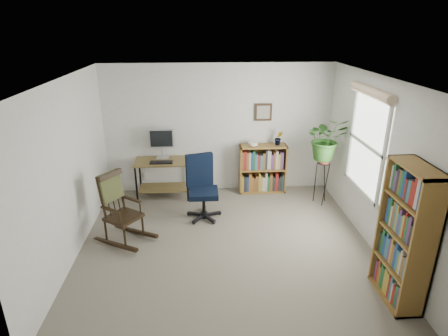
{
  "coord_description": "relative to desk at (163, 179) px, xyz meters",
  "views": [
    {
      "loc": [
        -0.33,
        -4.72,
        3.05
      ],
      "look_at": [
        0.0,
        0.4,
        1.05
      ],
      "focal_mm": 30.0,
      "sensor_mm": 36.0,
      "label": 1
    }
  ],
  "objects": [
    {
      "name": "floor",
      "position": [
        1.05,
        -1.7,
        -0.36
      ],
      "size": [
        4.2,
        4.0,
        0.0
      ],
      "primitive_type": "cube",
      "color": "slate",
      "rests_on": "ground"
    },
    {
      "name": "ceiling",
      "position": [
        1.05,
        -1.7,
        2.04
      ],
      "size": [
        4.2,
        4.0,
        0.0
      ],
      "primitive_type": "cube",
      "color": "silver",
      "rests_on": "ground"
    },
    {
      "name": "wall_back",
      "position": [
        1.05,
        0.3,
        0.84
      ],
      "size": [
        4.2,
        0.0,
        2.4
      ],
      "primitive_type": "cube",
      "color": "silver",
      "rests_on": "ground"
    },
    {
      "name": "wall_front",
      "position": [
        1.05,
        -3.7,
        0.84
      ],
      "size": [
        4.2,
        0.0,
        2.4
      ],
      "primitive_type": "cube",
      "color": "silver",
      "rests_on": "ground"
    },
    {
      "name": "wall_left",
      "position": [
        -1.05,
        -1.7,
        0.84
      ],
      "size": [
        0.0,
        4.0,
        2.4
      ],
      "primitive_type": "cube",
      "color": "silver",
      "rests_on": "ground"
    },
    {
      "name": "wall_right",
      "position": [
        3.15,
        -1.7,
        0.84
      ],
      "size": [
        0.0,
        4.0,
        2.4
      ],
      "primitive_type": "cube",
      "color": "silver",
      "rests_on": "ground"
    },
    {
      "name": "window",
      "position": [
        3.11,
        -1.4,
        1.04
      ],
      "size": [
        0.12,
        1.2,
        1.5
      ],
      "primitive_type": null,
      "color": "silver",
      "rests_on": "wall_right"
    },
    {
      "name": "desk",
      "position": [
        0.0,
        0.0,
        0.0
      ],
      "size": [
        0.99,
        0.54,
        0.71
      ],
      "primitive_type": null,
      "color": "brown",
      "rests_on": "floor"
    },
    {
      "name": "monitor",
      "position": [
        0.0,
        0.14,
        0.64
      ],
      "size": [
        0.46,
        0.16,
        0.56
      ],
      "primitive_type": null,
      "color": "#B3B2B7",
      "rests_on": "desk"
    },
    {
      "name": "keyboard",
      "position": [
        0.0,
        -0.12,
        0.37
      ],
      "size": [
        0.4,
        0.15,
        0.02
      ],
      "primitive_type": "cube",
      "color": "black",
      "rests_on": "desk"
    },
    {
      "name": "office_chair",
      "position": [
        0.74,
        -0.87,
        0.18
      ],
      "size": [
        0.73,
        0.73,
        1.08
      ],
      "primitive_type": null,
      "rotation": [
        0.0,
        0.0,
        0.28
      ],
      "color": "black",
      "rests_on": "floor"
    },
    {
      "name": "rocking_chair",
      "position": [
        -0.44,
        -1.49,
        0.18
      ],
      "size": [
        1.07,
        0.98,
        1.07
      ],
      "primitive_type": null,
      "rotation": [
        0.0,
        0.0,
        0.96
      ],
      "color": "black",
      "rests_on": "floor"
    },
    {
      "name": "low_bookshelf",
      "position": [
        1.87,
        0.12,
        0.11
      ],
      "size": [
        0.88,
        0.29,
        0.93
      ],
      "primitive_type": null,
      "color": "olive",
      "rests_on": "floor"
    },
    {
      "name": "tall_bookshelf",
      "position": [
        2.97,
        -2.96,
        0.48
      ],
      "size": [
        0.31,
        0.73,
        1.67
      ],
      "primitive_type": null,
      "color": "olive",
      "rests_on": "floor"
    },
    {
      "name": "plant_stand",
      "position": [
        2.85,
        -0.44,
        0.09
      ],
      "size": [
        0.31,
        0.31,
        0.9
      ],
      "primitive_type": null,
      "rotation": [
        0.0,
        0.0,
        0.31
      ],
      "color": "black",
      "rests_on": "floor"
    },
    {
      "name": "spider_plant",
      "position": [
        2.85,
        -0.44,
        1.21
      ],
      "size": [
        1.69,
        1.88,
        1.46
      ],
      "primitive_type": "imported",
      "color": "#2A5C20",
      "rests_on": "plant_stand"
    },
    {
      "name": "potted_plant_small",
      "position": [
        2.15,
        0.13,
        0.62
      ],
      "size": [
        0.13,
        0.24,
        0.11
      ],
      "primitive_type": "imported",
      "color": "#2A5C20",
      "rests_on": "low_bookshelf"
    },
    {
      "name": "framed_picture",
      "position": [
        1.87,
        0.27,
        1.16
      ],
      "size": [
        0.32,
        0.04,
        0.32
      ],
      "primitive_type": null,
      "color": "black",
      "rests_on": "wall_back"
    }
  ]
}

